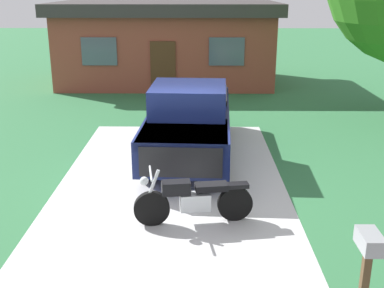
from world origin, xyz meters
TOP-DOWN VIEW (x-y plane):
  - ground_plane at (0.00, 0.00)m, footprint 80.00×80.00m
  - driveway_pad at (0.00, 0.00)m, footprint 5.00×8.92m
  - motorcycle at (0.49, -1.87)m, footprint 2.21×0.70m
  - pickup_truck at (0.38, 2.02)m, footprint 2.29×5.72m
  - mailbox at (2.74, -4.55)m, footprint 0.26×0.48m
  - neighbor_house at (-0.79, 11.76)m, footprint 9.60×5.60m

SIDE VIEW (x-z plane):
  - ground_plane at x=0.00m, z-range 0.00..0.00m
  - driveway_pad at x=0.00m, z-range 0.00..0.01m
  - motorcycle at x=0.49m, z-range -0.07..1.02m
  - pickup_truck at x=0.38m, z-range 0.00..1.90m
  - mailbox at x=2.74m, z-range 0.35..1.61m
  - neighbor_house at x=-0.79m, z-range 0.04..3.54m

